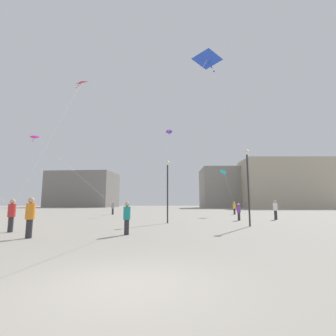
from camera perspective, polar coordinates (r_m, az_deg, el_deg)
The scene contains 18 objects.
ground_plane at distance 5.38m, azimuth -10.23°, elevation -24.87°, with size 300.00×300.00×0.00m, color #9E9689.
person_in_yellow at distance 36.83m, azimuth 14.88°, elevation -8.68°, with size 0.39×0.39×1.78m.
person_in_teal at distance 13.04m, azimuth -9.36°, elevation -10.87°, with size 0.36×0.36×1.64m.
person_in_red at distance 16.43m, azimuth -32.07°, elevation -8.85°, with size 0.39×0.39×1.80m.
person_in_purple at distance 24.20m, azimuth 15.82°, elevation -9.39°, with size 0.34×0.34×1.58m.
person_in_grey at distance 36.01m, azimuth -12.46°, elevation -8.77°, with size 0.39×0.39×1.79m.
person_in_orange at distance 13.23m, azimuth -28.92°, elevation -9.47°, with size 0.40×0.40×1.84m.
person_in_white at distance 26.80m, azimuth 23.26°, elevation -8.55°, with size 0.41×0.41×1.86m.
kite_cyan_diamond at distance 33.35m, azimuth 12.55°, elevation -0.88°, with size 2.57×4.03×4.68m.
kite_violet_diamond at distance 40.66m, azimuth 0.09°, elevation 8.14°, with size 8.21×4.71×12.21m.
kite_crimson_diamond at distance 25.64m, azimuth -19.15°, elevation 17.91°, with size 1.54×8.59×11.76m.
kite_magenta_diamond at distance 29.25m, azimuth -27.75°, elevation 6.03°, with size 6.13×11.09×7.34m.
kite_cobalt_delta at distance 15.37m, azimuth 8.66°, elevation 22.79°, with size 4.94×0.78×8.58m.
building_left_hall at distance 106.32m, azimuth -18.71°, elevation -4.73°, with size 25.52×18.30×13.77m.
building_centre_hall at distance 89.91m, azimuth 12.58°, elevation -4.51°, with size 15.93×16.24×13.54m.
building_right_hall at distance 86.06m, azimuth 25.60°, elevation -3.28°, with size 27.87×13.61×15.00m.
lamppost_east at distance 18.51m, azimuth 17.71°, elevation -1.48°, with size 0.36×0.36×5.35m.
lamppost_west at distance 20.25m, azimuth -0.11°, elevation -2.95°, with size 0.36×0.36×5.01m.
Camera 1 is at (1.07, -5.04, 1.57)m, focal length 26.75 mm.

